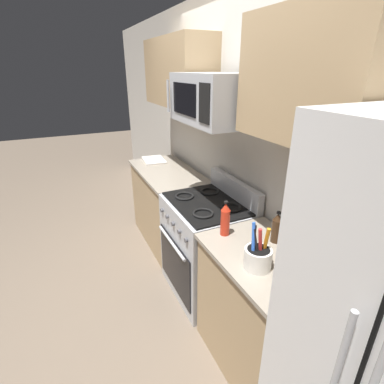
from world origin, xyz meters
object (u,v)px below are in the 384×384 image
bottle_soy (277,228)px  bottle_hot_sauce (225,219)px  cutting_board (154,160)px  prep_bowl (295,266)px  range_oven (206,247)px  microwave (212,99)px  utensil_crock (258,257)px

bottle_soy → bottle_hot_sauce: (-0.22, -0.26, 0.02)m
cutting_board → prep_bowl: size_ratio=2.75×
prep_bowl → range_oven: bearing=-176.8°
range_oven → prep_bowl: size_ratio=8.32×
microwave → utensil_crock: microwave is taller
utensil_crock → bottle_hot_sauce: utensil_crock is taller
range_oven → bottle_soy: (0.71, 0.15, 0.54)m
microwave → utensil_crock: size_ratio=2.52×
range_oven → prep_bowl: bearing=3.2°
microwave → prep_bowl: microwave is taller
range_oven → cutting_board: 1.47m
utensil_crock → bottle_hot_sauce: size_ratio=1.13×
utensil_crock → bottle_hot_sauce: 0.40m
microwave → prep_bowl: 1.30m
microwave → bottle_soy: bearing=9.7°
bottle_hot_sauce → utensil_crock: bearing=-2.7°
cutting_board → bottle_soy: bottle_soy is taller
microwave → bottle_hot_sauce: size_ratio=2.86×
range_oven → bottle_hot_sauce: 0.75m
microwave → cutting_board: 1.64m
utensil_crock → bottle_soy: 0.33m
range_oven → cutting_board: range_oven is taller
range_oven → cutting_board: size_ratio=3.02×
range_oven → utensil_crock: utensil_crock is taller
microwave → prep_bowl: (0.99, 0.03, -0.84)m
cutting_board → bottle_hot_sauce: bearing=-3.0°
cutting_board → bottle_hot_sauce: size_ratio=1.42×
microwave → utensil_crock: (0.88, -0.16, -0.79)m
bottle_soy → microwave: bearing=-170.3°
utensil_crock → cutting_board: utensil_crock is taller
bottle_hot_sauce → prep_bowl: (0.50, 0.17, -0.09)m
cutting_board → range_oven: bearing=0.7°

